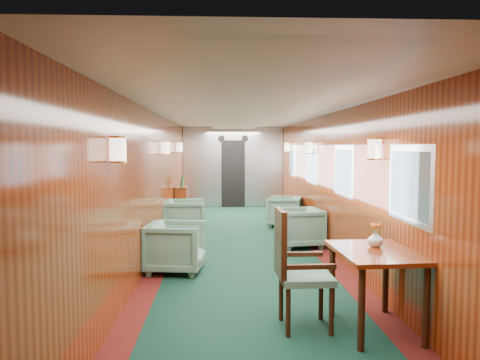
{
  "coord_description": "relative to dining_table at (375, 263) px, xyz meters",
  "views": [
    {
      "loc": [
        -0.42,
        -8.09,
        1.84
      ],
      "look_at": [
        0.0,
        1.24,
        1.15
      ],
      "focal_mm": 35.0,
      "sensor_mm": 36.0,
      "label": 1
    }
  ],
  "objects": [
    {
      "name": "armchair_right_far",
      "position": [
        -0.07,
        6.02,
        -0.33
      ],
      "size": [
        0.91,
        0.9,
        0.69
      ],
      "primitive_type": "imported",
      "rotation": [
        0.0,
        0.0,
        -1.82
      ],
      "color": "#214E40",
      "rests_on": "ground"
    },
    {
      "name": "dining_table",
      "position": [
        0.0,
        0.0,
        0.0
      ],
      "size": [
        0.8,
        1.1,
        0.8
      ],
      "rotation": [
        0.0,
        0.0,
        0.04
      ],
      "color": "maroon",
      "rests_on": "ground"
    },
    {
      "name": "windows_right",
      "position": [
        0.36,
        3.85,
        0.77
      ],
      "size": [
        0.02,
        8.6,
        0.8
      ],
      "color": "silver",
      "rests_on": "ground"
    },
    {
      "name": "side_chair",
      "position": [
        -0.8,
        0.08,
        -0.02
      ],
      "size": [
        0.55,
        0.58,
        1.21
      ],
      "rotation": [
        0.0,
        0.0,
        0.03
      ],
      "color": "#214E40",
      "rests_on": "ground"
    },
    {
      "name": "armchair_left_near",
      "position": [
        -2.18,
        2.25,
        -0.31
      ],
      "size": [
        0.89,
        0.87,
        0.73
      ],
      "primitive_type": "imported",
      "rotation": [
        0.0,
        0.0,
        1.45
      ],
      "color": "#214E40",
      "rests_on": "ground"
    },
    {
      "name": "wall_sconces",
      "position": [
        -1.13,
        4.17,
        1.11
      ],
      "size": [
        2.97,
        7.97,
        0.25
      ],
      "color": "beige",
      "rests_on": "ground"
    },
    {
      "name": "armchair_left_far",
      "position": [
        -2.24,
        4.88,
        -0.3
      ],
      "size": [
        0.88,
        0.86,
        0.76
      ],
      "primitive_type": "imported",
      "rotation": [
        0.0,
        0.0,
        1.63
      ],
      "color": "#214E40",
      "rests_on": "ground"
    },
    {
      "name": "room",
      "position": [
        -1.13,
        3.6,
        0.96
      ],
      "size": [
        12.0,
        12.1,
        2.4
      ],
      "color": "#0D3022",
      "rests_on": "ground"
    },
    {
      "name": "flower_vase",
      "position": [
        0.05,
        0.16,
        0.21
      ],
      "size": [
        0.21,
        0.21,
        0.16
      ],
      "primitive_type": "imported",
      "rotation": [
        0.0,
        0.0,
        -0.41
      ],
      "color": "beige",
      "rests_on": "dining_table"
    },
    {
      "name": "bulkhead",
      "position": [
        -1.13,
        9.51,
        0.51
      ],
      "size": [
        2.98,
        0.17,
        2.39
      ],
      "color": "#AAACB1",
      "rests_on": "ground"
    },
    {
      "name": "armchair_right_near",
      "position": [
        -0.1,
        3.84,
        -0.32
      ],
      "size": [
        0.88,
        0.86,
        0.71
      ],
      "primitive_type": "imported",
      "rotation": [
        0.0,
        0.0,
        -1.43
      ],
      "color": "#214E40",
      "rests_on": "ground"
    },
    {
      "name": "credenza",
      "position": [
        -2.47,
        7.07,
        -0.25
      ],
      "size": [
        0.29,
        0.93,
        1.11
      ],
      "color": "maroon",
      "rests_on": "ground"
    }
  ]
}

